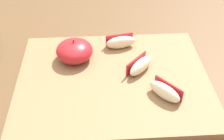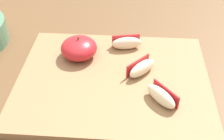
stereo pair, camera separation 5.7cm
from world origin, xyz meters
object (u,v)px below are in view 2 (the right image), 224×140
(cutting_board, at_px, (112,81))
(apple_wedge_right, at_px, (142,68))
(apple_wedge_near_knife, at_px, (161,96))
(apple_half_skin_up, at_px, (79,48))
(apple_wedge_back, at_px, (127,43))

(cutting_board, distance_m, apple_wedge_right, 0.07)
(apple_wedge_right, xyz_separation_m, apple_wedge_near_knife, (0.04, -0.08, 0.00))
(apple_half_skin_up, bearing_deg, apple_wedge_back, 19.39)
(cutting_board, distance_m, apple_wedge_near_knife, 0.11)
(apple_wedge_back, height_order, apple_wedge_near_knife, same)
(cutting_board, relative_size, apple_wedge_near_knife, 5.96)
(apple_half_skin_up, bearing_deg, apple_wedge_near_knife, -36.48)
(apple_wedge_back, distance_m, apple_wedge_right, 0.09)
(cutting_board, bearing_deg, apple_wedge_back, 75.88)
(cutting_board, height_order, apple_wedge_back, apple_wedge_back)
(apple_wedge_right, bearing_deg, apple_wedge_near_knife, -65.26)
(cutting_board, bearing_deg, apple_wedge_near_knife, -32.53)
(apple_wedge_back, distance_m, apple_wedge_near_knife, 0.18)
(apple_half_skin_up, xyz_separation_m, apple_wedge_right, (0.14, -0.05, -0.01))
(cutting_board, bearing_deg, apple_wedge_right, 15.65)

